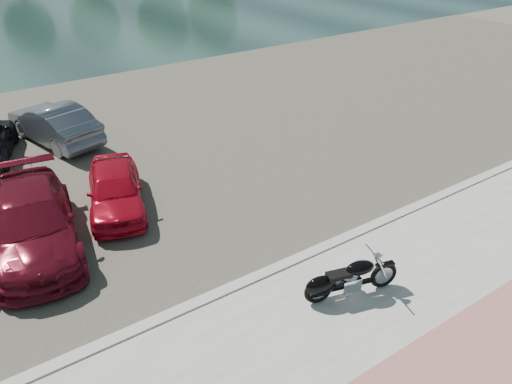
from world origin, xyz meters
The scene contains 10 objects.
ground centered at (0.00, 0.00, 0.00)m, with size 200.00×200.00×0.00m, color #595447.
promenade centered at (0.00, -1.00, 0.05)m, with size 60.00×6.00×0.10m, color #A29F99.
pink_path centered at (0.00, -2.50, 0.10)m, with size 60.00×2.00×0.01m, color #9F5C5A.
kerb centered at (0.00, 2.00, 0.07)m, with size 60.00×0.30×0.14m, color #A29F99.
parking_lot centered at (0.00, 11.00, 0.02)m, with size 60.00×18.00×0.04m, color #444037.
river centered at (0.00, 40.00, 0.00)m, with size 120.00×40.00×0.00m, color #1B302E.
motorcycle centered at (-0.56, 0.35, 0.56)m, with size 2.28×0.96×1.05m.
car_3 centered at (-5.82, 6.32, 0.79)m, with size 2.09×5.14×1.49m, color maroon.
car_4 centered at (-3.40, 6.97, 0.69)m, with size 1.53×3.80×1.30m, color red.
car_9 centered at (-3.57, 12.86, 0.77)m, with size 1.55×4.45×1.47m, color slate.
Camera 1 is at (-7.04, -5.73, 7.91)m, focal length 35.00 mm.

